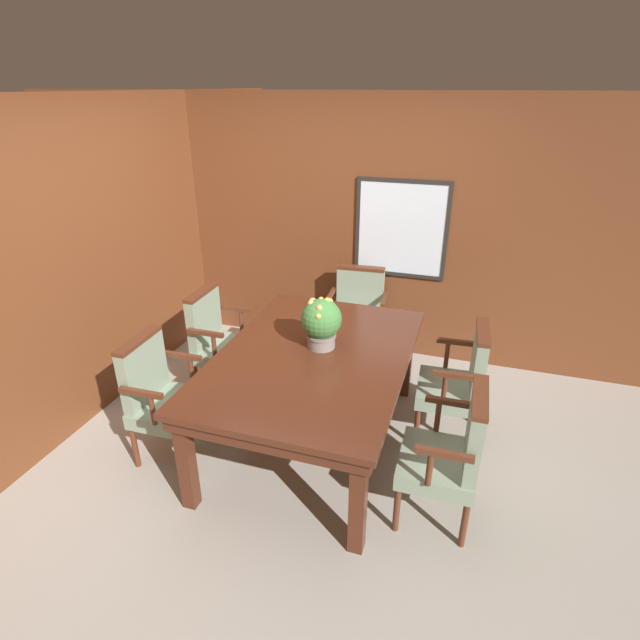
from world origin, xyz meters
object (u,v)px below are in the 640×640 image
Objects in this scene: potted_plant at (321,322)px; chair_right_far at (459,379)px; chair_left_near at (161,394)px; chair_head_far at (357,312)px; chair_right_near at (451,451)px; chair_left_far at (218,338)px; dining_table at (314,365)px.

chair_right_far is at bearing 16.28° from potted_plant.
chair_head_far is at bearing -30.71° from chair_left_near.
potted_plant reaches higher than chair_right_near.
chair_right_near is 1.00× the size of chair_left_far.
dining_table is 1.10m from chair_left_near.
chair_right_near is 2.23m from chair_left_far.
potted_plant is at bearing -92.69° from chair_head_far.
potted_plant is (1.05, -0.33, 0.46)m from chair_left_far.
chair_left_far is (-1.02, -0.90, 0.00)m from chair_head_far.
chair_left_near is at bearing -156.25° from dining_table.
dining_table is 1.14m from chair_left_far.
chair_right_far is 1.38m from chair_head_far.
potted_plant reaches higher than chair_left_near.
chair_head_far is 1.00× the size of chair_left_far.
chair_head_far and chair_right_near have the same top height.
potted_plant is (1.02, 0.56, 0.46)m from chair_left_near.
chair_left_near is 1.25m from potted_plant.
chair_right_near is (2.01, 0.01, 0.00)m from chair_left_near.
chair_right_far is 1.00× the size of chair_left_near.
chair_left_near and chair_right_near have the same top height.
dining_table is at bearing -68.03° from chair_left_near.
chair_left_near is 1.00× the size of chair_left_far.
chair_head_far is at bearing -49.55° from chair_left_far.
chair_right_near is (1.02, -0.43, -0.17)m from dining_table.
dining_table is 2.08× the size of chair_left_far.
chair_head_far is (-1.02, 0.94, 0.00)m from chair_right_far.
chair_head_far reaches higher than dining_table.
chair_head_far and chair_left_far have the same top height.
chair_left_far is at bearing -142.73° from chair_head_far.
chair_right_far is 2.04m from chair_left_far.
chair_right_near is 2.46× the size of potted_plant.
chair_left_near is (-1.00, -0.44, -0.17)m from dining_table.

